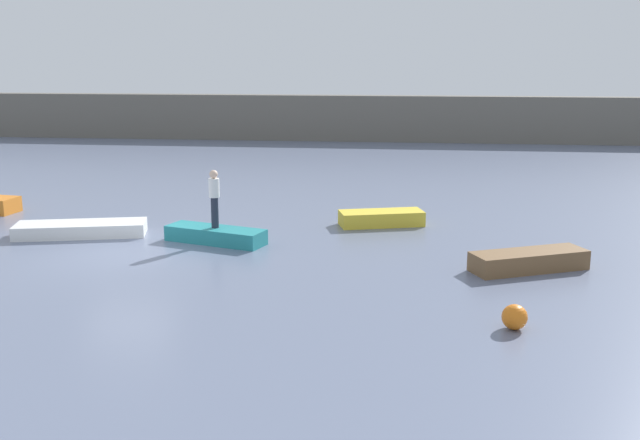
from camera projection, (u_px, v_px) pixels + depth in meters
The scene contains 8 objects.
ground_plane at pixel (127, 252), 20.99m from camera, with size 120.00×120.00×0.00m, color slate.
embankment_wall at pixel (285, 118), 47.67m from camera, with size 80.00×1.20×2.89m, color #666056.
rowboat_white at pixel (81, 229), 22.80m from camera, with size 3.90×1.21×0.41m, color white.
rowboat_teal at pixel (216, 235), 21.97m from camera, with size 3.05×0.91×0.46m, color teal.
rowboat_yellow at pixel (381, 218), 24.17m from camera, with size 2.71×0.99×0.48m, color gold.
rowboat_brown at pixel (529, 261), 19.17m from camera, with size 3.08×0.94×0.51m, color brown.
person_white_shirt at pixel (214, 196), 21.70m from camera, with size 0.32×0.32×1.73m.
mooring_buoy at pixel (515, 317), 15.05m from camera, with size 0.53×0.53×0.53m, color orange.
Camera 1 is at (7.84, -19.49, 5.52)m, focal length 41.50 mm.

